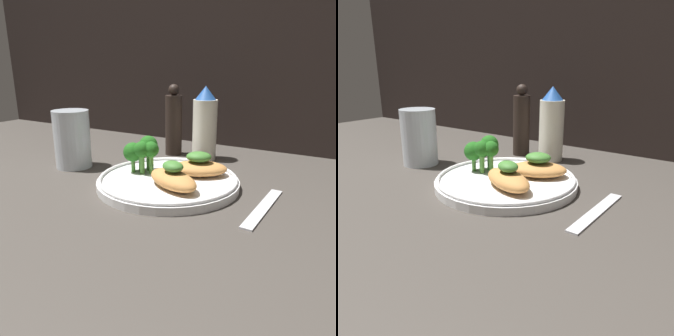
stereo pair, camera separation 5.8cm
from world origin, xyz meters
TOP-DOWN VIEW (x-y plane):
  - ground_plane at (0.00, 0.00)cm, footprint 180.00×180.00cm
  - plate at (0.00, 0.00)cm, footprint 25.29×25.29cm
  - grilled_meat_front at (2.98, -3.47)cm, footprint 12.11×9.53cm
  - grilled_meat_middle at (3.77, 4.67)cm, footprint 12.18×10.22cm
  - broccoli_bunch at (-6.20, 0.99)cm, footprint 6.73×6.00cm
  - sauce_bottle at (-2.06, 19.75)cm, footprint 5.45×5.45cm
  - pepper_grinder at (-10.13, 19.75)cm, footprint 3.96×3.96cm
  - drinking_glass at (-23.32, -0.40)cm, footprint 7.50×7.50cm
  - fork at (17.42, -1.00)cm, footprint 2.12×16.25cm

SIDE VIEW (x-z plane):
  - ground_plane at x=0.00cm, z-range -1.00..0.00cm
  - fork at x=17.42cm, z-range 0.00..0.60cm
  - plate at x=0.00cm, z-range -0.01..1.99cm
  - grilled_meat_middle at x=3.77cm, z-range 0.81..5.23cm
  - grilled_meat_front at x=2.98cm, z-range 0.79..5.39cm
  - broccoli_bunch at x=-6.20cm, z-range 2.25..9.02cm
  - drinking_glass at x=-23.32cm, z-range 0.00..12.00cm
  - pepper_grinder at x=-10.13cm, z-range -0.69..15.96cm
  - sauce_bottle at x=-2.06cm, z-range -0.36..16.14cm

